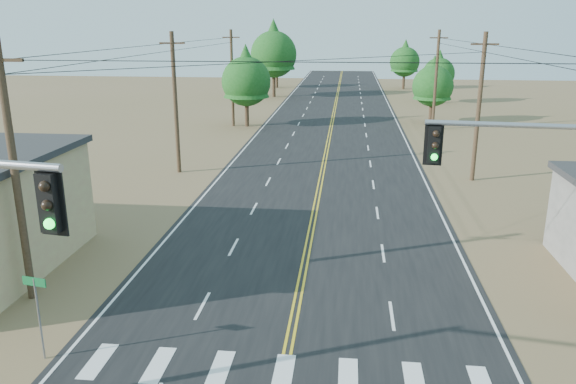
# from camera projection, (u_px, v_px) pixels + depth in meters

# --- Properties ---
(road) EXTENTS (15.00, 200.00, 0.02)m
(road) POSITION_uv_depth(u_px,v_px,m) (320.00, 183.00, 38.36)
(road) COLOR black
(road) RESTS_ON ground
(utility_pole_left_near) EXTENTS (1.80, 0.30, 10.00)m
(utility_pole_left_near) POSITION_uv_depth(u_px,v_px,m) (15.00, 173.00, 20.83)
(utility_pole_left_near) COLOR #4C3826
(utility_pole_left_near) RESTS_ON ground
(utility_pole_left_mid) EXTENTS (1.80, 0.30, 10.00)m
(utility_pole_left_mid) POSITION_uv_depth(u_px,v_px,m) (175.00, 102.00, 39.89)
(utility_pole_left_mid) COLOR #4C3826
(utility_pole_left_mid) RESTS_ON ground
(utility_pole_left_far) EXTENTS (1.80, 0.30, 10.00)m
(utility_pole_left_far) POSITION_uv_depth(u_px,v_px,m) (232.00, 78.00, 58.95)
(utility_pole_left_far) COLOR #4C3826
(utility_pole_left_far) RESTS_ON ground
(utility_pole_right_mid) EXTENTS (1.80, 0.30, 10.00)m
(utility_pole_right_mid) POSITION_uv_depth(u_px,v_px,m) (479.00, 107.00, 37.74)
(utility_pole_right_mid) COLOR #4C3826
(utility_pole_right_mid) RESTS_ON ground
(utility_pole_right_far) EXTENTS (1.80, 0.30, 10.00)m
(utility_pole_right_far) POSITION_uv_depth(u_px,v_px,m) (436.00, 80.00, 56.80)
(utility_pole_right_far) COLOR #4C3826
(utility_pole_right_far) RESTS_ON ground
(street_sign) EXTENTS (0.84, 0.19, 2.86)m
(street_sign) POSITION_uv_depth(u_px,v_px,m) (37.00, 305.00, 17.65)
(street_sign) COLOR gray
(street_sign) RESTS_ON ground
(tree_left_near) EXTENTS (5.16, 5.16, 8.61)m
(tree_left_near) POSITION_uv_depth(u_px,v_px,m) (246.00, 76.00, 58.73)
(tree_left_near) COLOR #3F2D1E
(tree_left_near) RESTS_ON ground
(tree_left_mid) EXTENTS (6.84, 6.84, 11.41)m
(tree_left_mid) POSITION_uv_depth(u_px,v_px,m) (274.00, 49.00, 83.05)
(tree_left_mid) COLOR #3F2D1E
(tree_left_mid) RESTS_ON ground
(tree_left_far) EXTENTS (4.54, 4.54, 7.56)m
(tree_left_far) POSITION_uv_depth(u_px,v_px,m) (277.00, 60.00, 96.42)
(tree_left_far) COLOR #3F2D1E
(tree_left_far) RESTS_ON ground
(tree_right_near) EXTENTS (4.42, 4.42, 7.36)m
(tree_right_near) POSITION_uv_depth(u_px,v_px,m) (433.00, 82.00, 60.87)
(tree_right_near) COLOR #3F2D1E
(tree_right_near) RESTS_ON ground
(tree_right_mid) EXTENTS (4.36, 4.36, 7.27)m
(tree_right_mid) POSITION_uv_depth(u_px,v_px,m) (439.00, 70.00, 77.15)
(tree_right_mid) COLOR #3F2D1E
(tree_right_mid) RESTS_ON ground
(tree_right_far) EXTENTS (4.94, 4.94, 8.24)m
(tree_right_far) POSITION_uv_depth(u_px,v_px,m) (405.00, 59.00, 94.03)
(tree_right_far) COLOR #3F2D1E
(tree_right_far) RESTS_ON ground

